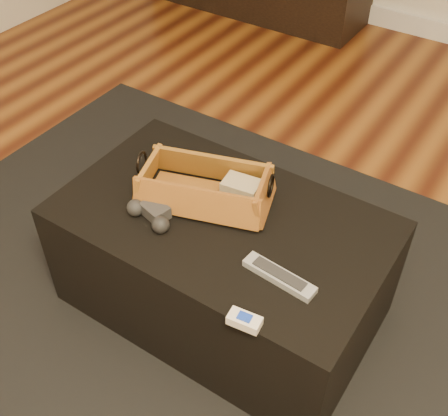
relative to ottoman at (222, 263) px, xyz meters
The scene contains 9 objects.
floor 0.39m from the ottoman, 64.92° to the right, with size 5.00×5.50×0.01m, color brown.
area_rug 0.22m from the ottoman, 90.00° to the right, with size 2.60×2.00×0.01m, color black.
ottoman is the anchor object (origin of this frame).
tv_remote 0.26m from the ottoman, behind, with size 0.21×0.05×0.02m, color black.
cloth_bundle 0.27m from the ottoman, 84.58° to the left, with size 0.11×0.08×0.06m, color tan.
wicker_basket 0.27m from the ottoman, 159.17° to the left, with size 0.45×0.32×0.14m.
game_controller 0.32m from the ottoman, 142.03° to the right, with size 0.17×0.11×0.05m.
silver_remote 0.36m from the ottoman, 24.39° to the right, with size 0.22×0.07×0.02m.
cream_gadget 0.45m from the ottoman, 48.30° to the right, with size 0.09×0.05×0.03m.
Camera 1 is at (0.55, -0.73, 1.59)m, focal length 45.00 mm.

